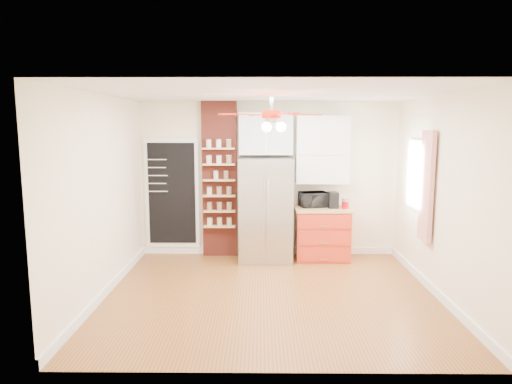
{
  "coord_description": "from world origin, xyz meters",
  "views": [
    {
      "loc": [
        -0.15,
        -5.97,
        2.3
      ],
      "look_at": [
        -0.21,
        0.9,
        1.28
      ],
      "focal_mm": 32.0,
      "sensor_mm": 36.0,
      "label": 1
    }
  ],
  "objects_px": {
    "ceiling_fan": "(271,115)",
    "coffee_maker": "(333,200)",
    "toaster_oven": "(313,199)",
    "canister_left": "(346,205)",
    "pantry_jar_oats": "(216,175)",
    "red_cabinet": "(322,233)",
    "fridge": "(266,210)"
  },
  "relations": [
    {
      "from": "fridge",
      "to": "pantry_jar_oats",
      "type": "bearing_deg",
      "value": 170.89
    },
    {
      "from": "coffee_maker",
      "to": "pantry_jar_oats",
      "type": "bearing_deg",
      "value": 171.11
    },
    {
      "from": "toaster_oven",
      "to": "coffee_maker",
      "type": "height_order",
      "value": "coffee_maker"
    },
    {
      "from": "red_cabinet",
      "to": "pantry_jar_oats",
      "type": "xyz_separation_m",
      "value": [
        -1.82,
        0.09,
        0.99
      ]
    },
    {
      "from": "fridge",
      "to": "ceiling_fan",
      "type": "bearing_deg",
      "value": -88.24
    },
    {
      "from": "fridge",
      "to": "pantry_jar_oats",
      "type": "height_order",
      "value": "fridge"
    },
    {
      "from": "fridge",
      "to": "toaster_oven",
      "type": "distance_m",
      "value": 0.84
    },
    {
      "from": "canister_left",
      "to": "coffee_maker",
      "type": "bearing_deg",
      "value": 156.94
    },
    {
      "from": "pantry_jar_oats",
      "to": "ceiling_fan",
      "type": "bearing_deg",
      "value": -62.94
    },
    {
      "from": "canister_left",
      "to": "ceiling_fan",
      "type": "bearing_deg",
      "value": -129.36
    },
    {
      "from": "toaster_oven",
      "to": "canister_left",
      "type": "xyz_separation_m",
      "value": [
        0.52,
        -0.18,
        -0.07
      ]
    },
    {
      "from": "pantry_jar_oats",
      "to": "fridge",
      "type": "bearing_deg",
      "value": -9.11
    },
    {
      "from": "ceiling_fan",
      "to": "pantry_jar_oats",
      "type": "relative_size",
      "value": 10.17
    },
    {
      "from": "canister_left",
      "to": "pantry_jar_oats",
      "type": "relative_size",
      "value": 0.9
    },
    {
      "from": "fridge",
      "to": "ceiling_fan",
      "type": "xyz_separation_m",
      "value": [
        0.05,
        -1.63,
        1.55
      ]
    },
    {
      "from": "fridge",
      "to": "canister_left",
      "type": "height_order",
      "value": "fridge"
    },
    {
      "from": "ceiling_fan",
      "to": "toaster_oven",
      "type": "xyz_separation_m",
      "value": [
        0.77,
        1.75,
        -1.4
      ]
    },
    {
      "from": "red_cabinet",
      "to": "coffee_maker",
      "type": "xyz_separation_m",
      "value": [
        0.17,
        -0.02,
        0.58
      ]
    },
    {
      "from": "coffee_maker",
      "to": "fridge",
      "type": "bearing_deg",
      "value": 175.67
    },
    {
      "from": "ceiling_fan",
      "to": "pantry_jar_oats",
      "type": "distance_m",
      "value": 2.21
    },
    {
      "from": "toaster_oven",
      "to": "canister_left",
      "type": "height_order",
      "value": "toaster_oven"
    },
    {
      "from": "red_cabinet",
      "to": "coffee_maker",
      "type": "relative_size",
      "value": 3.45
    },
    {
      "from": "red_cabinet",
      "to": "fridge",
      "type": "bearing_deg",
      "value": -177.05
    },
    {
      "from": "ceiling_fan",
      "to": "coffee_maker",
      "type": "height_order",
      "value": "ceiling_fan"
    },
    {
      "from": "red_cabinet",
      "to": "coffee_maker",
      "type": "distance_m",
      "value": 0.61
    },
    {
      "from": "ceiling_fan",
      "to": "canister_left",
      "type": "relative_size",
      "value": 11.27
    },
    {
      "from": "fridge",
      "to": "coffee_maker",
      "type": "distance_m",
      "value": 1.15
    },
    {
      "from": "fridge",
      "to": "canister_left",
      "type": "bearing_deg",
      "value": -2.44
    },
    {
      "from": "fridge",
      "to": "red_cabinet",
      "type": "relative_size",
      "value": 1.86
    },
    {
      "from": "canister_left",
      "to": "pantry_jar_oats",
      "type": "distance_m",
      "value": 2.25
    },
    {
      "from": "pantry_jar_oats",
      "to": "red_cabinet",
      "type": "bearing_deg",
      "value": -2.72
    },
    {
      "from": "coffee_maker",
      "to": "pantry_jar_oats",
      "type": "height_order",
      "value": "pantry_jar_oats"
    }
  ]
}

